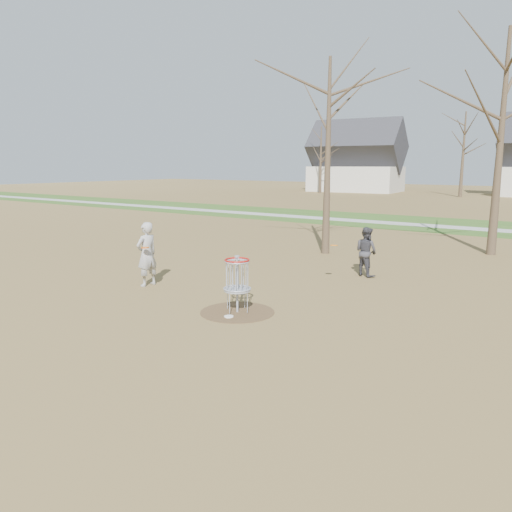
# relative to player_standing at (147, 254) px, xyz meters

# --- Properties ---
(ground) EXTENTS (160.00, 160.00, 0.00)m
(ground) POSITION_rel_player_standing_xyz_m (3.77, -0.63, -0.94)
(ground) COLOR brown
(ground) RESTS_ON ground
(green_band) EXTENTS (160.00, 8.00, 0.01)m
(green_band) POSITION_rel_player_standing_xyz_m (3.77, 20.37, -0.93)
(green_band) COLOR #2D5119
(green_band) RESTS_ON ground
(footpath) EXTENTS (160.00, 1.50, 0.01)m
(footpath) POSITION_rel_player_standing_xyz_m (3.77, 19.37, -0.92)
(footpath) COLOR #9E9E99
(footpath) RESTS_ON green_band
(dirt_circle) EXTENTS (1.80, 1.80, 0.01)m
(dirt_circle) POSITION_rel_player_standing_xyz_m (3.77, -0.63, -0.93)
(dirt_circle) COLOR #47331E
(dirt_circle) RESTS_ON ground
(player_standing) EXTENTS (0.50, 0.72, 1.88)m
(player_standing) POSITION_rel_player_standing_xyz_m (0.00, 0.00, 0.00)
(player_standing) COLOR #A3A3A3
(player_standing) RESTS_ON ground
(player_throwing) EXTENTS (0.92, 0.82, 1.57)m
(player_throwing) POSITION_rel_player_standing_xyz_m (4.72, 4.89, -0.15)
(player_throwing) COLOR #36363B
(player_throwing) RESTS_ON ground
(disc_grounded) EXTENTS (0.22, 0.22, 0.02)m
(disc_grounded) POSITION_rel_player_standing_xyz_m (3.86, -1.07, -0.92)
(disc_grounded) COLOR white
(disc_grounded) RESTS_ON dirt_circle
(discs_in_play) EXTENTS (4.37, 3.79, 0.06)m
(discs_in_play) POSITION_rel_player_standing_xyz_m (2.39, 1.61, 0.24)
(discs_in_play) COLOR orange
(discs_in_play) RESTS_ON ground
(disc_golf_basket) EXTENTS (0.64, 0.64, 1.35)m
(disc_golf_basket) POSITION_rel_player_standing_xyz_m (3.77, -0.63, -0.02)
(disc_golf_basket) COLOR #9EA3AD
(disc_golf_basket) RESTS_ON ground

